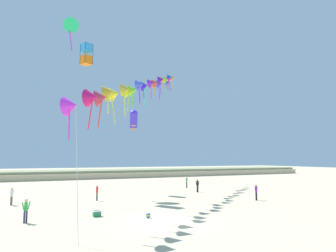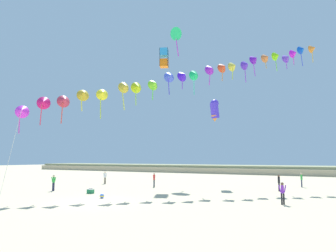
{
  "view_description": "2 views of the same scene",
  "coord_description": "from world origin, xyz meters",
  "px_view_note": "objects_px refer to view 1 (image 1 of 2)",
  "views": [
    {
      "loc": [
        -9.03,
        -18.51,
        4.22
      ],
      "look_at": [
        3.89,
        8.43,
        7.45
      ],
      "focal_mm": 32.0,
      "sensor_mm": 36.0,
      "label": 1
    },
    {
      "loc": [
        15.62,
        -16.99,
        3.18
      ],
      "look_at": [
        1.12,
        9.12,
        6.43
      ],
      "focal_mm": 32.0,
      "sensor_mm": 36.0,
      "label": 2
    }
  ],
  "objects_px": {
    "person_near_right": "(12,195)",
    "person_far_center": "(97,192)",
    "person_near_left": "(187,181)",
    "person_far_left": "(256,191)",
    "large_kite_low_lead": "(86,54)",
    "person_mid_center": "(197,185)",
    "beach_cooler": "(97,214)",
    "large_kite_high_solo": "(134,120)",
    "beach_ball": "(148,215)",
    "person_far_right": "(26,209)",
    "large_kite_mid_trail": "(71,25)"
  },
  "relations": [
    {
      "from": "person_far_left",
      "to": "person_far_right",
      "type": "xyz_separation_m",
      "value": [
        -21.08,
        -1.7,
        0.02
      ]
    },
    {
      "from": "person_mid_center",
      "to": "person_far_right",
      "type": "distance_m",
      "value": 22.13
    },
    {
      "from": "beach_ball",
      "to": "large_kite_mid_trail",
      "type": "bearing_deg",
      "value": 99.58
    },
    {
      "from": "person_far_left",
      "to": "person_far_center",
      "type": "relative_size",
      "value": 0.99
    },
    {
      "from": "person_near_left",
      "to": "large_kite_high_solo",
      "type": "distance_m",
      "value": 12.45
    },
    {
      "from": "person_mid_center",
      "to": "person_near_right",
      "type": "bearing_deg",
      "value": -175.6
    },
    {
      "from": "beach_cooler",
      "to": "beach_ball",
      "type": "bearing_deg",
      "value": -32.98
    },
    {
      "from": "large_kite_high_solo",
      "to": "person_mid_center",
      "type": "bearing_deg",
      "value": -20.83
    },
    {
      "from": "person_near_left",
      "to": "beach_cooler",
      "type": "bearing_deg",
      "value": -135.9
    },
    {
      "from": "person_far_center",
      "to": "large_kite_high_solo",
      "type": "relative_size",
      "value": 0.56
    },
    {
      "from": "person_near_right",
      "to": "beach_cooler",
      "type": "xyz_separation_m",
      "value": [
        5.83,
        -8.7,
        -0.69
      ]
    },
    {
      "from": "person_mid_center",
      "to": "large_kite_high_solo",
      "type": "relative_size",
      "value": 0.58
    },
    {
      "from": "person_mid_center",
      "to": "beach_cooler",
      "type": "relative_size",
      "value": 2.77
    },
    {
      "from": "person_far_left",
      "to": "large_kite_low_lead",
      "type": "distance_m",
      "value": 23.99
    },
    {
      "from": "person_near_right",
      "to": "large_kite_mid_trail",
      "type": "xyz_separation_m",
      "value": [
        5.69,
        8.93,
        20.93
      ]
    },
    {
      "from": "person_near_left",
      "to": "person_far_left",
      "type": "bearing_deg",
      "value": -89.76
    },
    {
      "from": "beach_cooler",
      "to": "beach_ball",
      "type": "height_order",
      "value": "beach_cooler"
    },
    {
      "from": "person_near_right",
      "to": "beach_cooler",
      "type": "distance_m",
      "value": 10.49
    },
    {
      "from": "person_far_right",
      "to": "large_kite_mid_trail",
      "type": "xyz_separation_m",
      "value": [
        4.57,
        17.82,
        20.92
      ]
    },
    {
      "from": "person_far_center",
      "to": "person_near_left",
      "type": "bearing_deg",
      "value": 27.76
    },
    {
      "from": "large_kite_mid_trail",
      "to": "beach_cooler",
      "type": "distance_m",
      "value": 27.89
    },
    {
      "from": "person_far_right",
      "to": "large_kite_high_solo",
      "type": "bearing_deg",
      "value": 48.12
    },
    {
      "from": "large_kite_low_lead",
      "to": "beach_cooler",
      "type": "distance_m",
      "value": 19.84
    },
    {
      "from": "person_far_left",
      "to": "large_kite_low_lead",
      "type": "height_order",
      "value": "large_kite_low_lead"
    },
    {
      "from": "large_kite_mid_trail",
      "to": "person_far_right",
      "type": "bearing_deg",
      "value": -104.38
    },
    {
      "from": "person_near_left",
      "to": "person_far_center",
      "type": "bearing_deg",
      "value": -152.24
    },
    {
      "from": "person_near_left",
      "to": "person_far_center",
      "type": "xyz_separation_m",
      "value": [
        -14.53,
        -7.65,
        -0.03
      ]
    },
    {
      "from": "person_mid_center",
      "to": "person_near_left",
      "type": "bearing_deg",
      "value": 74.5
    },
    {
      "from": "person_mid_center",
      "to": "large_kite_mid_trail",
      "type": "distance_m",
      "value": 26.71
    },
    {
      "from": "person_mid_center",
      "to": "large_kite_low_lead",
      "type": "bearing_deg",
      "value": 173.82
    },
    {
      "from": "beach_cooler",
      "to": "beach_ball",
      "type": "relative_size",
      "value": 1.59
    },
    {
      "from": "person_near_left",
      "to": "person_mid_center",
      "type": "xyz_separation_m",
      "value": [
        -1.53,
        -5.52,
        0.0
      ]
    },
    {
      "from": "large_kite_high_solo",
      "to": "beach_cooler",
      "type": "distance_m",
      "value": 17.42
    },
    {
      "from": "person_near_left",
      "to": "large_kite_low_lead",
      "type": "distance_m",
      "value": 21.98
    },
    {
      "from": "person_far_left",
      "to": "large_kite_high_solo",
      "type": "bearing_deg",
      "value": 128.07
    },
    {
      "from": "person_far_right",
      "to": "person_mid_center",
      "type": "bearing_deg",
      "value": 28.27
    },
    {
      "from": "person_far_right",
      "to": "large_kite_low_lead",
      "type": "bearing_deg",
      "value": 64.62
    },
    {
      "from": "large_kite_low_lead",
      "to": "large_kite_mid_trail",
      "type": "bearing_deg",
      "value": 100.75
    },
    {
      "from": "large_kite_mid_trail",
      "to": "beach_ball",
      "type": "height_order",
      "value": "large_kite_mid_trail"
    },
    {
      "from": "person_near_left",
      "to": "person_far_left",
      "type": "xyz_separation_m",
      "value": [
        0.06,
        -14.3,
        -0.04
      ]
    },
    {
      "from": "person_far_left",
      "to": "beach_cooler",
      "type": "bearing_deg",
      "value": -174.73
    },
    {
      "from": "large_kite_high_solo",
      "to": "large_kite_mid_trail",
      "type": "bearing_deg",
      "value": 148.79
    },
    {
      "from": "person_mid_center",
      "to": "large_kite_low_lead",
      "type": "distance_m",
      "value": 20.61
    },
    {
      "from": "person_near_left",
      "to": "large_kite_high_solo",
      "type": "relative_size",
      "value": 0.58
    },
    {
      "from": "person_near_left",
      "to": "person_far_right",
      "type": "distance_m",
      "value": 26.42
    },
    {
      "from": "person_near_right",
      "to": "person_far_center",
      "type": "bearing_deg",
      "value": -4.08
    },
    {
      "from": "person_far_left",
      "to": "beach_ball",
      "type": "height_order",
      "value": "person_far_left"
    },
    {
      "from": "person_near_right",
      "to": "person_far_center",
      "type": "distance_m",
      "value": 7.63
    },
    {
      "from": "person_near_left",
      "to": "beach_cooler",
      "type": "height_order",
      "value": "person_near_left"
    },
    {
      "from": "person_near_right",
      "to": "person_mid_center",
      "type": "height_order",
      "value": "person_mid_center"
    }
  ]
}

